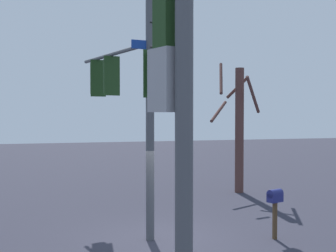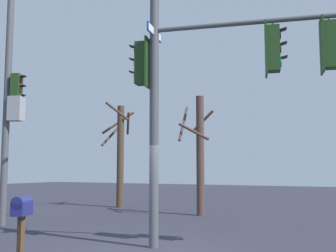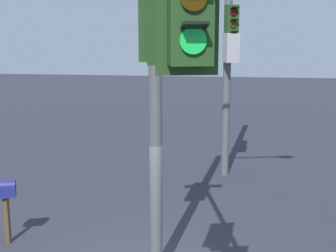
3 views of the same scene
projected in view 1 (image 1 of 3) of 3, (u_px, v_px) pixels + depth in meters
ground_plane at (160, 239)px, 12.68m from camera, size 80.00×80.00×0.00m
main_signal_pole_assembly at (129, 67)px, 13.40m from camera, size 6.06×3.30×8.99m
secondary_pole_assembly at (178, 62)px, 5.96m from camera, size 0.78×0.52×8.40m
mailbox at (275, 200)px, 12.67m from camera, size 0.38×0.50×1.41m
bare_tree_corner at (238, 125)px, 19.93m from camera, size 2.39×2.39×5.81m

